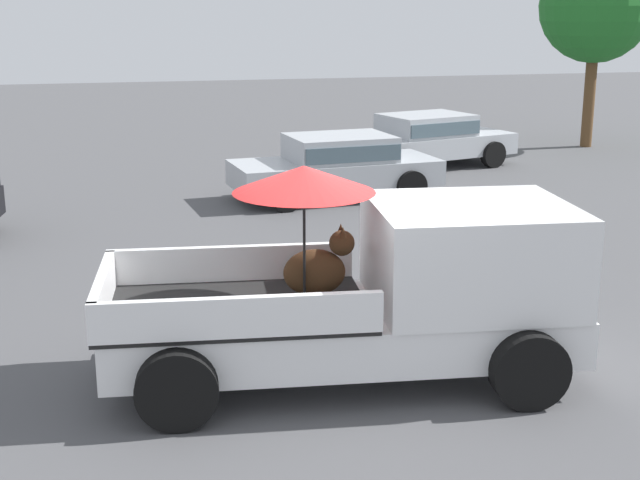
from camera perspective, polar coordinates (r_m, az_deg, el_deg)
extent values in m
plane|color=#4C4C4F|center=(9.81, 1.41, -8.82)|extent=(80.00, 80.00, 0.00)
cylinder|color=black|center=(10.94, 9.73, -4.25)|extent=(0.83, 0.37, 0.80)
cylinder|color=black|center=(9.21, 13.33, -8.17)|extent=(0.83, 0.37, 0.80)
cylinder|color=black|center=(10.48, -8.96, -5.08)|extent=(0.83, 0.37, 0.80)
cylinder|color=black|center=(8.66, -9.22, -9.49)|extent=(0.83, 0.37, 0.80)
cube|color=white|center=(9.60, 1.43, -5.71)|extent=(5.17, 2.35, 0.50)
cube|color=white|center=(9.66, 9.69, -0.85)|extent=(2.30, 2.08, 1.08)
cube|color=#4C606B|center=(9.95, 15.26, 0.48)|extent=(0.25, 1.72, 0.64)
cube|color=black|center=(9.40, -5.52, -4.41)|extent=(2.99, 2.14, 0.06)
cube|color=white|center=(10.21, -5.75, -1.49)|extent=(2.79, 0.42, 0.40)
cube|color=white|center=(8.46, -5.32, -4.98)|extent=(2.79, 0.42, 0.40)
cube|color=white|center=(9.39, -13.83, -3.33)|extent=(0.31, 1.84, 0.40)
ellipsoid|color=#472D19|center=(9.60, -0.36, -2.11)|extent=(0.71, 0.39, 0.52)
sphere|color=#472D19|center=(9.55, 1.42, -0.20)|extent=(0.31, 0.31, 0.28)
cone|color=#472D19|center=(9.59, 1.35, 0.73)|extent=(0.10, 0.10, 0.12)
cone|color=#472D19|center=(9.44, 1.50, 0.50)|extent=(0.10, 0.10, 0.12)
cylinder|color=black|center=(9.32, -1.02, -0.36)|extent=(0.03, 0.03, 1.23)
cone|color=red|center=(9.15, -1.04, 3.96)|extent=(1.66, 1.66, 0.28)
cylinder|color=black|center=(24.04, 8.39, 6.07)|extent=(0.69, 0.38, 0.66)
cylinder|color=black|center=(22.69, 11.10, 5.43)|extent=(0.69, 0.38, 0.66)
cylinder|color=black|center=(22.51, 2.89, 5.62)|extent=(0.69, 0.38, 0.66)
cylinder|color=black|center=(21.06, 5.44, 4.93)|extent=(0.69, 0.38, 0.66)
cube|color=#ADB2B7|center=(22.51, 7.03, 6.09)|extent=(4.61, 2.82, 0.52)
cube|color=#ADB2B7|center=(22.38, 6.86, 7.34)|extent=(2.44, 2.09, 0.56)
cube|color=#4C606B|center=(22.38, 6.86, 7.34)|extent=(2.41, 2.15, 0.32)
cylinder|color=black|center=(17.43, -2.18, 2.90)|extent=(0.68, 0.28, 0.66)
cylinder|color=black|center=(19.08, -3.76, 3.93)|extent=(0.68, 0.28, 0.66)
cylinder|color=black|center=(18.39, 5.89, 3.47)|extent=(0.68, 0.28, 0.66)
cylinder|color=black|center=(19.97, 3.74, 4.42)|extent=(0.68, 0.28, 0.66)
cube|color=#ADB2B7|center=(18.63, 0.98, 4.38)|extent=(4.45, 2.16, 0.52)
cube|color=#ADB2B7|center=(18.58, 1.28, 5.91)|extent=(2.24, 1.79, 0.56)
cube|color=#4C606B|center=(18.58, 1.28, 5.91)|extent=(2.19, 1.87, 0.32)
cylinder|color=brown|center=(26.66, 16.97, 8.81)|extent=(0.32, 0.32, 2.84)
sphere|color=#1E6623|center=(26.54, 17.39, 14.21)|extent=(3.14, 3.14, 3.14)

